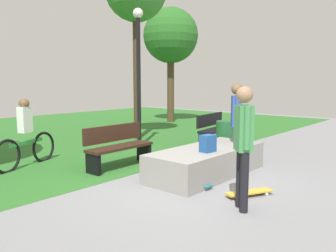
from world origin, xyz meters
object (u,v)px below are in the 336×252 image
(skateboard_spare, at_px, (191,182))
(cyclist_on_bicycle, at_px, (26,138))
(skateboard_by_ledge, at_px, (249,192))
(trash_bin, at_px, (225,138))
(concrete_ledge, at_px, (207,161))
(backpack_on_ledge, at_px, (208,143))
(tree_young_birch, at_px, (171,37))
(skater_performing_trick, at_px, (243,138))
(park_bench_near_lamppost, at_px, (214,128))
(park_bench_by_oak, at_px, (118,145))
(skater_watching, at_px, (236,118))
(lamp_post, at_px, (138,63))

(skateboard_spare, bearing_deg, cyclist_on_bicycle, 108.64)
(skateboard_by_ledge, distance_m, trash_bin, 3.21)
(concrete_ledge, bearing_deg, skateboard_by_ledge, -116.76)
(backpack_on_ledge, bearing_deg, tree_young_birch, -129.13)
(skater_performing_trick, bearing_deg, tree_young_birch, 45.69)
(park_bench_near_lamppost, bearing_deg, cyclist_on_bicycle, 161.25)
(skater_performing_trick, distance_m, skateboard_spare, 1.64)
(park_bench_by_oak, xyz_separation_m, cyclist_on_bicycle, (-1.27, 1.57, 0.15))
(tree_young_birch, distance_m, cyclist_on_bicycle, 9.61)
(park_bench_by_oak, relative_size, trash_bin, 1.86)
(skater_watching, height_order, tree_young_birch, tree_young_birch)
(backpack_on_ledge, bearing_deg, cyclist_on_bicycle, -58.27)
(skater_watching, bearing_deg, park_bench_near_lamppost, 42.81)
(tree_young_birch, bearing_deg, trash_bin, -128.82)
(cyclist_on_bicycle, bearing_deg, skateboard_by_ledge, -73.44)
(park_bench_near_lamppost, distance_m, park_bench_by_oak, 3.65)
(tree_young_birch, height_order, lamp_post, tree_young_birch)
(skater_performing_trick, xyz_separation_m, park_bench_near_lamppost, (4.13, 3.17, -0.57))
(skater_performing_trick, distance_m, skater_watching, 2.54)
(concrete_ledge, relative_size, skater_watching, 1.49)
(skater_watching, xyz_separation_m, lamp_post, (0.29, 3.27, 1.29))
(backpack_on_ledge, height_order, skater_watching, skater_watching)
(skater_watching, height_order, cyclist_on_bicycle, skater_watching)
(concrete_ledge, xyz_separation_m, skateboard_spare, (-0.80, -0.20, -0.21))
(skater_watching, bearing_deg, concrete_ledge, 173.97)
(concrete_ledge, height_order, lamp_post, lamp_post)
(skateboard_by_ledge, relative_size, trash_bin, 0.93)
(skater_watching, bearing_deg, trash_bin, 41.31)
(backpack_on_ledge, relative_size, skater_performing_trick, 0.18)
(concrete_ledge, xyz_separation_m, cyclist_on_bicycle, (-2.01, 3.40, 0.36))
(concrete_ledge, distance_m, tree_young_birch, 9.85)
(skateboard_spare, height_order, park_bench_by_oak, park_bench_by_oak)
(concrete_ledge, bearing_deg, skater_watching, -6.03)
(skater_performing_trick, relative_size, lamp_post, 0.46)
(lamp_post, bearing_deg, skater_performing_trick, -117.97)
(concrete_ledge, distance_m, skater_performing_trick, 2.05)
(concrete_ledge, distance_m, skateboard_by_ledge, 1.42)
(tree_young_birch, xyz_separation_m, trash_bin, (-4.62, -5.74, -3.45))
(skater_performing_trick, relative_size, tree_young_birch, 0.34)
(skater_watching, distance_m, trash_bin, 1.41)
(backpack_on_ledge, xyz_separation_m, skater_performing_trick, (-0.93, -1.23, 0.35))
(backpack_on_ledge, relative_size, tree_young_birch, 0.06)
(park_bench_near_lamppost, distance_m, lamp_post, 2.91)
(backpack_on_ledge, bearing_deg, park_bench_near_lamppost, -142.48)
(park_bench_near_lamppost, bearing_deg, backpack_on_ledge, -148.84)
(skater_performing_trick, distance_m, park_bench_near_lamppost, 5.24)
(skater_watching, relative_size, park_bench_by_oak, 1.13)
(skater_performing_trick, relative_size, skateboard_spare, 2.23)
(park_bench_near_lamppost, xyz_separation_m, lamp_post, (-1.68, 1.45, 1.89))
(concrete_ledge, height_order, park_bench_near_lamppost, park_bench_near_lamppost)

